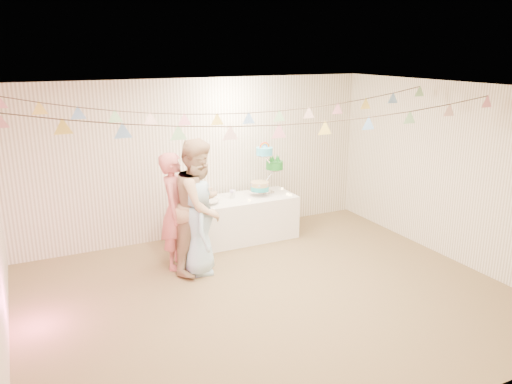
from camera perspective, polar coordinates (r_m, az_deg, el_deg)
name	(u,v)px	position (r m, az deg, el deg)	size (l,w,h in m)	color
floor	(269,296)	(6.51, 1.53, -11.79)	(6.00, 6.00, 0.00)	brown
ceiling	(271,89)	(5.77, 1.72, 11.70)	(6.00, 6.00, 0.00)	silver
back_wall	(200,159)	(8.24, -6.45, 3.79)	(6.00, 6.00, 0.00)	white
front_wall	(419,283)	(4.11, 18.18, -9.86)	(6.00, 6.00, 0.00)	white
right_wall	(453,173)	(7.82, 21.54, 2.08)	(5.00, 5.00, 0.00)	white
table	(238,219)	(8.18, -2.05, -3.08)	(1.89, 0.75, 0.71)	white
cake_stand	(267,167)	(8.23, 1.25, 2.87)	(0.73, 0.43, 0.82)	silver
cake_bottom	(260,188)	(8.19, 0.50, 0.48)	(0.31, 0.31, 0.15)	#26B3B5
cake_middle	(274,168)	(8.40, 2.07, 2.77)	(0.27, 0.27, 0.22)	#1B7D26
cake_top_tier	(265,155)	(8.13, 0.98, 4.28)	(0.25, 0.25, 0.19)	#44BBD7
platter	(207,200)	(7.82, -5.58, -0.95)	(0.37, 0.37, 0.02)	white
posy	(233,191)	(8.06, -2.70, 0.09)	(0.12, 0.12, 0.14)	white
person_adult_a	(175,211)	(7.13, -9.22, -2.13)	(0.61, 0.40, 1.68)	#D26E6E
person_adult_b	(200,206)	(6.95, -6.43, -1.59)	(0.92, 0.71, 1.89)	tan
person_child	(198,227)	(6.92, -6.59, -4.05)	(0.66, 0.43, 1.34)	#AED7F6
bunting_back	(233,102)	(6.78, -2.67, 10.23)	(5.60, 1.10, 0.40)	pink
bunting_front	(279,116)	(5.62, 2.65, 8.70)	(5.60, 0.90, 0.36)	#72A5E5
tealight_0	(194,206)	(7.66, -7.10, -1.65)	(0.04, 0.04, 0.03)	#FFD88C
tealight_1	(214,197)	(8.10, -4.86, -0.59)	(0.04, 0.04, 0.03)	#FFD88C
tealight_2	(249,200)	(7.92, -0.77, -0.93)	(0.04, 0.04, 0.03)	#FFD88C
tealight_3	(252,191)	(8.40, -0.51, 0.08)	(0.04, 0.04, 0.03)	#FFD88C
tealight_4	(288,194)	(8.27, 3.63, -0.22)	(0.04, 0.04, 0.03)	#FFD88C
tealight_5	(282,188)	(8.58, 3.01, 0.40)	(0.04, 0.04, 0.03)	#FFD88C
tealight_6	(290,195)	(8.23, 3.96, -0.31)	(0.04, 0.04, 0.03)	#FFD88C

